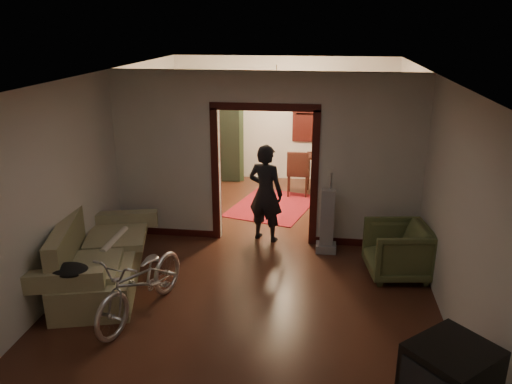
% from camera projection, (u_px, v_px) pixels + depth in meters
% --- Properties ---
extents(floor, '(5.00, 8.50, 0.01)m').
position_uv_depth(floor, '(259.00, 258.00, 7.80)').
color(floor, '#321810').
rests_on(floor, ground).
extents(ceiling, '(5.00, 8.50, 0.01)m').
position_uv_depth(ceiling, '(259.00, 76.00, 6.89)').
color(ceiling, white).
rests_on(ceiling, floor).
extents(wall_back, '(5.00, 0.02, 2.80)m').
position_uv_depth(wall_back, '(283.00, 119.00, 11.33)').
color(wall_back, beige).
rests_on(wall_back, floor).
extents(wall_left, '(0.02, 8.50, 2.80)m').
position_uv_depth(wall_left, '(98.00, 166.00, 7.67)').
color(wall_left, beige).
rests_on(wall_left, floor).
extents(wall_right, '(0.02, 8.50, 2.80)m').
position_uv_depth(wall_right, '(434.00, 180.00, 7.02)').
color(wall_right, beige).
rests_on(wall_right, floor).
extents(partition_wall, '(5.00, 0.14, 2.80)m').
position_uv_depth(partition_wall, '(265.00, 159.00, 8.05)').
color(partition_wall, beige).
rests_on(partition_wall, floor).
extents(door_casing, '(1.74, 0.20, 2.32)m').
position_uv_depth(door_casing, '(265.00, 177.00, 8.15)').
color(door_casing, black).
rests_on(door_casing, floor).
extents(far_window, '(0.98, 0.06, 1.28)m').
position_uv_depth(far_window, '(314.00, 114.00, 11.15)').
color(far_window, black).
rests_on(far_window, wall_back).
extents(chandelier, '(0.24, 0.24, 0.24)m').
position_uv_depth(chandelier, '(276.00, 86.00, 9.38)').
color(chandelier, '#FFE0A5').
rests_on(chandelier, ceiling).
extents(light_switch, '(0.08, 0.01, 0.12)m').
position_uv_depth(light_switch, '(330.00, 172.00, 7.89)').
color(light_switch, silver).
rests_on(light_switch, partition_wall).
extents(sofa, '(1.51, 2.34, 0.99)m').
position_uv_depth(sofa, '(99.00, 251.00, 6.92)').
color(sofa, olive).
rests_on(sofa, floor).
extents(rolled_paper, '(0.10, 0.81, 0.10)m').
position_uv_depth(rolled_paper, '(115.00, 240.00, 7.18)').
color(rolled_paper, beige).
rests_on(rolled_paper, sofa).
extents(jacket, '(0.47, 0.35, 0.14)m').
position_uv_depth(jacket, '(69.00, 270.00, 6.00)').
color(jacket, black).
rests_on(jacket, sofa).
extents(bicycle, '(1.04, 1.83, 0.91)m').
position_uv_depth(bicycle, '(142.00, 282.00, 6.18)').
color(bicycle, silver).
rests_on(bicycle, floor).
extents(armchair, '(0.98, 0.95, 0.78)m').
position_uv_depth(armchair, '(397.00, 251.00, 7.17)').
color(armchair, '#505B33').
rests_on(armchair, floor).
extents(crt_tv, '(0.85, 0.84, 0.54)m').
position_uv_depth(crt_tv, '(450.00, 376.00, 4.00)').
color(crt_tv, black).
rests_on(crt_tv, tv_stand).
extents(vacuum, '(0.38, 0.34, 1.05)m').
position_uv_depth(vacuum, '(327.00, 221.00, 7.87)').
color(vacuum, gray).
rests_on(vacuum, floor).
extents(person, '(0.70, 0.57, 1.65)m').
position_uv_depth(person, '(266.00, 193.00, 8.23)').
color(person, black).
rests_on(person, floor).
extents(oriental_rug, '(1.85, 2.16, 0.01)m').
position_uv_depth(oriental_rug, '(273.00, 206.00, 10.00)').
color(oriental_rug, maroon).
rests_on(oriental_rug, floor).
extents(locker, '(1.04, 0.75, 1.88)m').
position_uv_depth(locker, '(222.00, 139.00, 11.47)').
color(locker, '#283821').
rests_on(locker, floor).
extents(globe, '(0.29, 0.29, 0.29)m').
position_uv_depth(globe, '(221.00, 96.00, 11.14)').
color(globe, '#1E5972').
rests_on(globe, locker).
extents(desk, '(1.02, 0.61, 0.73)m').
position_uv_depth(desk, '(329.00, 172.00, 10.99)').
color(desk, black).
rests_on(desk, floor).
extents(desk_chair, '(0.55, 0.55, 0.98)m').
position_uv_depth(desk_chair, '(298.00, 173.00, 10.49)').
color(desk_chair, black).
rests_on(desk_chair, floor).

